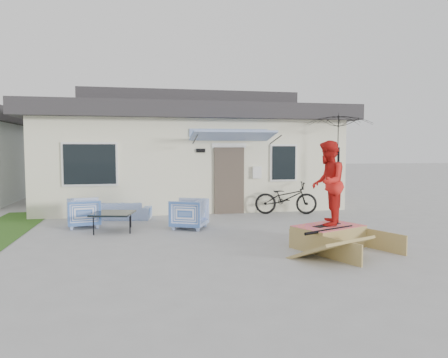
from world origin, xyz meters
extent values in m
plane|color=#9A9A9A|center=(0.00, 0.00, 0.00)|extent=(90.00, 90.00, 0.00)
cube|color=beige|center=(0.00, 8.00, 1.50)|extent=(10.00, 7.00, 3.00)
cube|color=#29292D|center=(0.00, 8.00, 3.25)|extent=(10.80, 7.80, 0.50)
cube|color=#29292D|center=(0.00, 8.00, 3.80)|extent=(7.50, 4.50, 0.60)
cube|color=#4E4236|center=(1.00, 4.46, 1.05)|extent=(0.95, 0.08, 2.10)
cube|color=white|center=(-3.20, 4.47, 1.60)|extent=(1.60, 0.06, 1.30)
cube|color=white|center=(2.80, 4.47, 1.60)|extent=(0.90, 0.06, 1.20)
cube|color=#3260B6|center=(1.00, 3.95, 2.45)|extent=(2.50, 1.09, 0.29)
imported|color=#3260B6|center=(-2.32, 4.07, 0.34)|extent=(1.79, 0.80, 0.67)
imported|color=#3260B6|center=(-3.20, 2.97, 0.42)|extent=(0.89, 0.93, 0.83)
imported|color=#3260B6|center=(-0.53, 2.24, 0.43)|extent=(1.05, 1.08, 0.85)
cube|color=black|center=(-2.43, 2.28, 0.23)|extent=(1.14, 1.14, 0.47)
imported|color=black|center=(2.73, 4.02, 0.62)|extent=(2.05, 1.09, 1.24)
cylinder|color=black|center=(4.34, 3.69, 1.05)|extent=(0.05, 0.05, 2.10)
imported|color=black|center=(4.34, 3.69, 1.75)|extent=(2.39, 2.27, 0.90)
cube|color=black|center=(2.06, -0.34, 0.47)|extent=(0.74, 0.55, 0.05)
imported|color=red|center=(2.06, -0.34, 1.37)|extent=(1.01, 1.07, 1.75)
camera|label=1|loc=(-1.74, -8.34, 2.05)|focal=33.38mm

